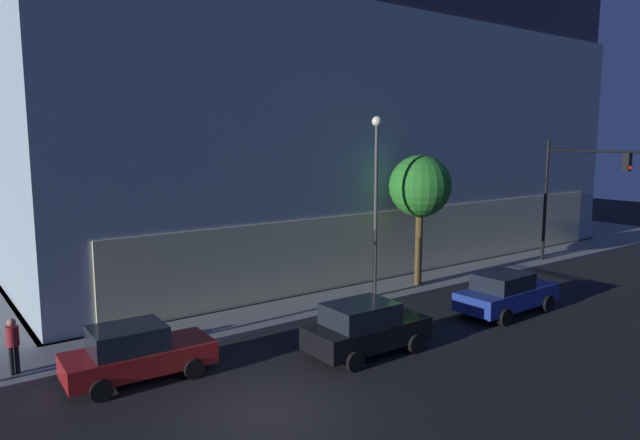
{
  "coord_description": "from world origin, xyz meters",
  "views": [
    {
      "loc": [
        -7.15,
        -11.91,
        7.03
      ],
      "look_at": [
        5.36,
        5.0,
        4.04
      ],
      "focal_mm": 31.98,
      "sensor_mm": 36.0,
      "label": 1
    }
  ],
  "objects_px": {
    "street_lamp_sidewalk": "(376,185)",
    "car_blue": "(506,293)",
    "car_red": "(136,353)",
    "sidewalk_tree": "(420,187)",
    "modern_building": "(299,120)",
    "traffic_light_far_corner": "(573,183)",
    "car_black": "(365,328)",
    "pedestrian_waiting": "(13,341)"
  },
  "relations": [
    {
      "from": "modern_building",
      "to": "traffic_light_far_corner",
      "type": "height_order",
      "value": "modern_building"
    },
    {
      "from": "traffic_light_far_corner",
      "to": "car_blue",
      "type": "height_order",
      "value": "traffic_light_far_corner"
    },
    {
      "from": "traffic_light_far_corner",
      "to": "street_lamp_sidewalk",
      "type": "height_order",
      "value": "street_lamp_sidewalk"
    },
    {
      "from": "car_red",
      "to": "car_black",
      "type": "relative_size",
      "value": 1.02
    },
    {
      "from": "modern_building",
      "to": "traffic_light_far_corner",
      "type": "bearing_deg",
      "value": -59.71
    },
    {
      "from": "traffic_light_far_corner",
      "to": "pedestrian_waiting",
      "type": "distance_m",
      "value": 27.39
    },
    {
      "from": "street_lamp_sidewalk",
      "to": "car_red",
      "type": "bearing_deg",
      "value": -169.18
    },
    {
      "from": "sidewalk_tree",
      "to": "car_blue",
      "type": "height_order",
      "value": "sidewalk_tree"
    },
    {
      "from": "traffic_light_far_corner",
      "to": "sidewalk_tree",
      "type": "distance_m",
      "value": 10.02
    },
    {
      "from": "car_black",
      "to": "car_blue",
      "type": "relative_size",
      "value": 0.88
    },
    {
      "from": "modern_building",
      "to": "pedestrian_waiting",
      "type": "distance_m",
      "value": 23.73
    },
    {
      "from": "car_blue",
      "to": "car_black",
      "type": "bearing_deg",
      "value": 179.52
    },
    {
      "from": "street_lamp_sidewalk",
      "to": "car_black",
      "type": "height_order",
      "value": "street_lamp_sidewalk"
    },
    {
      "from": "car_red",
      "to": "car_blue",
      "type": "bearing_deg",
      "value": -10.01
    },
    {
      "from": "modern_building",
      "to": "sidewalk_tree",
      "type": "bearing_deg",
      "value": -97.18
    },
    {
      "from": "modern_building",
      "to": "car_red",
      "type": "xyz_separation_m",
      "value": [
        -15.94,
        -14.78,
        -7.42
      ]
    },
    {
      "from": "traffic_light_far_corner",
      "to": "car_blue",
      "type": "relative_size",
      "value": 1.41
    },
    {
      "from": "modern_building",
      "to": "pedestrian_waiting",
      "type": "height_order",
      "value": "modern_building"
    },
    {
      "from": "traffic_light_far_corner",
      "to": "pedestrian_waiting",
      "type": "xyz_separation_m",
      "value": [
        -27.11,
        1.61,
        -3.52
      ]
    },
    {
      "from": "sidewalk_tree",
      "to": "pedestrian_waiting",
      "type": "distance_m",
      "value": 17.67
    },
    {
      "from": "car_black",
      "to": "pedestrian_waiting",
      "type": "bearing_deg",
      "value": 154.24
    },
    {
      "from": "sidewalk_tree",
      "to": "car_red",
      "type": "height_order",
      "value": "sidewalk_tree"
    },
    {
      "from": "street_lamp_sidewalk",
      "to": "pedestrian_waiting",
      "type": "relative_size",
      "value": 4.63
    },
    {
      "from": "modern_building",
      "to": "car_black",
      "type": "height_order",
      "value": "modern_building"
    },
    {
      "from": "traffic_light_far_corner",
      "to": "sidewalk_tree",
      "type": "height_order",
      "value": "traffic_light_far_corner"
    },
    {
      "from": "car_black",
      "to": "car_red",
      "type": "bearing_deg",
      "value": 160.04
    },
    {
      "from": "car_red",
      "to": "pedestrian_waiting",
      "type": "bearing_deg",
      "value": 142.67
    },
    {
      "from": "traffic_light_far_corner",
      "to": "sidewalk_tree",
      "type": "bearing_deg",
      "value": 168.95
    },
    {
      "from": "traffic_light_far_corner",
      "to": "car_blue",
      "type": "xyz_separation_m",
      "value": [
        -9.98,
        -3.11,
        -3.83
      ]
    },
    {
      "from": "traffic_light_far_corner",
      "to": "car_blue",
      "type": "distance_m",
      "value": 11.13
    },
    {
      "from": "car_red",
      "to": "car_black",
      "type": "bearing_deg",
      "value": -19.96
    },
    {
      "from": "street_lamp_sidewalk",
      "to": "modern_building",
      "type": "bearing_deg",
      "value": 69.84
    },
    {
      "from": "pedestrian_waiting",
      "to": "street_lamp_sidewalk",
      "type": "bearing_deg",
      "value": -0.14
    },
    {
      "from": "street_lamp_sidewalk",
      "to": "car_black",
      "type": "bearing_deg",
      "value": -134.62
    },
    {
      "from": "sidewalk_tree",
      "to": "modern_building",
      "type": "bearing_deg",
      "value": 82.82
    },
    {
      "from": "traffic_light_far_corner",
      "to": "car_blue",
      "type": "bearing_deg",
      "value": -162.7
    },
    {
      "from": "modern_building",
      "to": "traffic_light_far_corner",
      "type": "distance_m",
      "value": 16.81
    },
    {
      "from": "car_red",
      "to": "car_blue",
      "type": "xyz_separation_m",
      "value": [
        14.25,
        -2.52,
        0.03
      ]
    },
    {
      "from": "street_lamp_sidewalk",
      "to": "car_blue",
      "type": "distance_m",
      "value": 6.96
    },
    {
      "from": "traffic_light_far_corner",
      "to": "car_black",
      "type": "bearing_deg",
      "value": -170.11
    },
    {
      "from": "car_red",
      "to": "sidewalk_tree",
      "type": "bearing_deg",
      "value": 9.89
    },
    {
      "from": "sidewalk_tree",
      "to": "car_black",
      "type": "distance_m",
      "value": 9.92
    }
  ]
}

